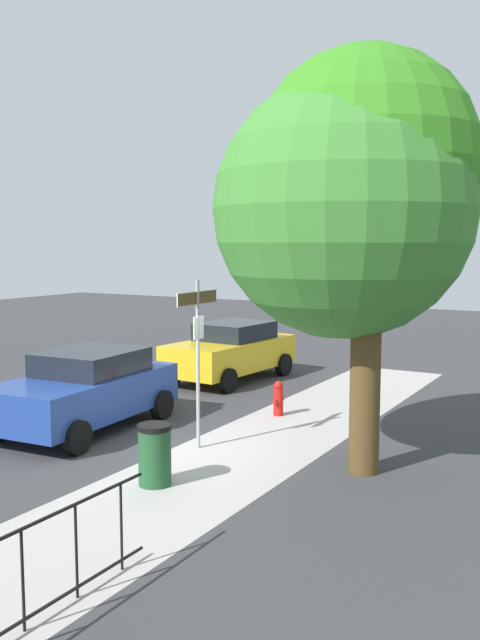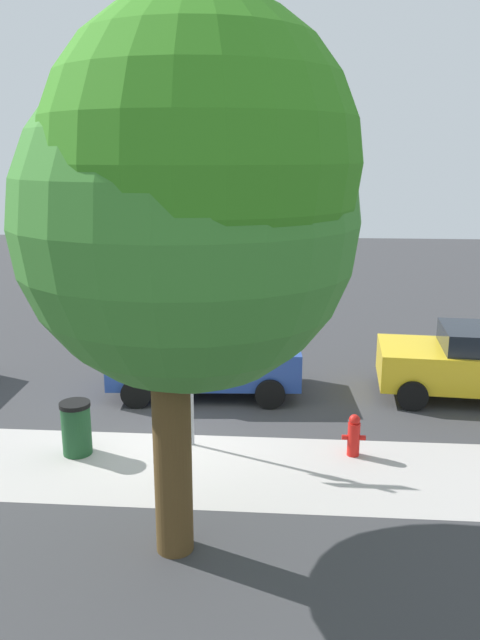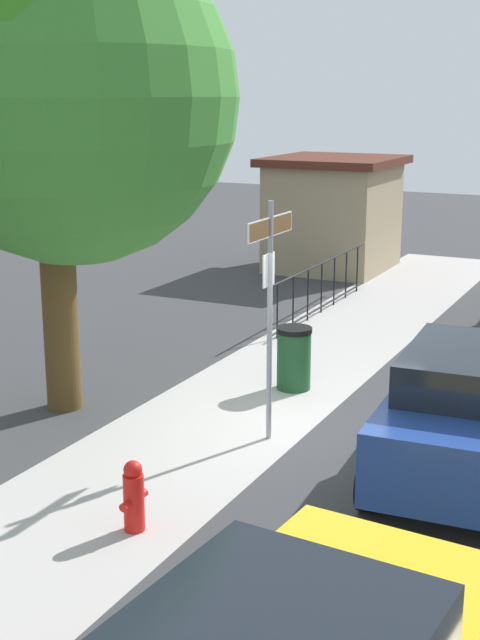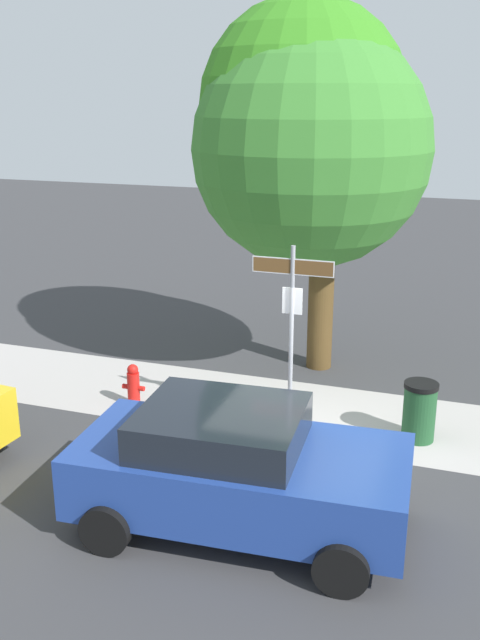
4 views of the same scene
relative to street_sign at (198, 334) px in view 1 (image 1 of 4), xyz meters
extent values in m
plane|color=#38383A|center=(0.36, -0.40, -2.16)|extent=(60.00, 60.00, 0.00)
cube|color=#ADA6A3|center=(2.36, 0.90, -2.16)|extent=(24.00, 2.60, 0.00)
cylinder|color=#9EA0A5|center=(0.00, 0.00, -0.58)|extent=(0.07, 0.07, 3.15)
cube|color=brown|center=(0.00, 0.00, 0.66)|extent=(1.26, 0.02, 0.22)
cube|color=white|center=(0.00, 0.00, 0.66)|extent=(1.29, 0.02, 0.25)
cube|color=silver|center=(0.00, 0.02, 0.11)|extent=(0.32, 0.02, 0.42)
cylinder|color=#4F3A1C|center=(-0.23, 3.16, -0.56)|extent=(0.51, 0.51, 3.20)
sphere|color=#307D2B|center=(-0.27, 2.80, 2.37)|extent=(2.85, 2.85, 2.85)
sphere|color=#3A802E|center=(-0.41, 2.66, 2.24)|extent=(4.37, 4.37, 4.37)
sphere|color=#34821D|center=(-0.63, 2.92, 2.97)|extent=(3.85, 3.85, 3.85)
cube|color=gold|center=(-5.84, -2.79, -1.43)|extent=(4.26, 2.13, 0.81)
cube|color=black|center=(-6.09, -2.77, -0.79)|extent=(2.10, 1.75, 0.47)
cylinder|color=black|center=(-4.37, -1.99, -1.84)|extent=(0.66, 0.27, 0.64)
cylinder|color=black|center=(-4.51, -3.80, -1.84)|extent=(0.66, 0.27, 0.64)
cylinder|color=black|center=(-7.17, -1.77, -1.84)|extent=(0.66, 0.27, 0.64)
cylinder|color=black|center=(-7.31, -3.58, -1.84)|extent=(0.66, 0.27, 0.64)
cube|color=navy|center=(0.10, -2.74, -1.43)|extent=(4.29, 2.19, 0.82)
cube|color=black|center=(-0.15, -2.75, -0.78)|extent=(2.11, 1.82, 0.48)
cylinder|color=black|center=(1.45, -1.68, -1.84)|extent=(0.65, 0.26, 0.64)
cylinder|color=black|center=(-1.38, -1.86, -1.84)|extent=(0.65, 0.26, 0.64)
cylinder|color=black|center=(-1.26, -3.79, -1.84)|extent=(0.65, 0.26, 0.64)
cylinder|color=black|center=(4.52, 1.90, -1.63)|extent=(0.03, 0.03, 1.05)
cylinder|color=black|center=(5.27, 1.90, -1.63)|extent=(0.03, 0.03, 1.05)
cylinder|color=black|center=(6.02, 1.90, -1.63)|extent=(0.03, 0.03, 1.05)
cylinder|color=red|center=(-2.93, 0.20, -1.85)|extent=(0.22, 0.22, 0.62)
sphere|color=red|center=(-2.93, 0.20, -1.48)|extent=(0.20, 0.20, 0.20)
cylinder|color=red|center=(-3.09, 0.20, -1.82)|extent=(0.10, 0.09, 0.09)
cylinder|color=red|center=(-2.77, 0.20, -1.82)|extent=(0.10, 0.09, 0.09)
cylinder|color=#1E4C28|center=(2.01, 0.50, -1.71)|extent=(0.52, 0.52, 0.90)
cylinder|color=black|center=(2.01, 0.50, -1.22)|extent=(0.55, 0.55, 0.08)
camera|label=1|loc=(10.54, 6.96, 1.67)|focal=38.75mm
camera|label=2|loc=(-1.68, 10.56, 3.06)|focal=35.16mm
camera|label=3|loc=(-9.95, -4.52, 2.28)|focal=49.43mm
camera|label=4|loc=(2.69, -10.28, 3.17)|focal=40.01mm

